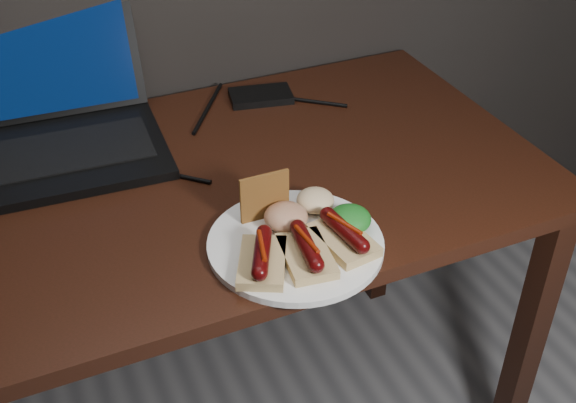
# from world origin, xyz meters

# --- Properties ---
(desk) EXTENTS (1.40, 0.70, 0.75)m
(desk) POSITION_xyz_m (0.00, 1.38, 0.66)
(desk) COLOR black
(desk) RESTS_ON ground
(laptop) EXTENTS (0.37, 0.39, 0.25)m
(laptop) POSITION_xyz_m (-0.13, 1.61, 0.80)
(laptop) COLOR black
(laptop) RESTS_ON desk
(hard_drive) EXTENTS (0.15, 0.10, 0.02)m
(hard_drive) POSITION_xyz_m (0.28, 1.63, 0.76)
(hard_drive) COLOR black
(hard_drive) RESTS_ON desk
(desk_cables) EXTENTS (0.85, 0.39, 0.01)m
(desk_cables) POSITION_xyz_m (0.02, 1.52, 0.75)
(desk_cables) COLOR black
(desk_cables) RESTS_ON desk
(plate) EXTENTS (0.33, 0.33, 0.01)m
(plate) POSITION_xyz_m (0.14, 1.14, 0.76)
(plate) COLOR white
(plate) RESTS_ON desk
(bread_sausage_left) EXTENTS (0.11, 0.13, 0.04)m
(bread_sausage_left) POSITION_xyz_m (0.07, 1.10, 0.78)
(bread_sausage_left) COLOR #E2C384
(bread_sausage_left) RESTS_ON plate
(bread_sausage_center) EXTENTS (0.08, 0.12, 0.04)m
(bread_sausage_center) POSITION_xyz_m (0.14, 1.09, 0.78)
(bread_sausage_center) COLOR #E2C384
(bread_sausage_center) RESTS_ON plate
(bread_sausage_right) EXTENTS (0.08, 0.12, 0.04)m
(bread_sausage_right) POSITION_xyz_m (0.21, 1.10, 0.78)
(bread_sausage_right) COLOR #E2C384
(bread_sausage_right) RESTS_ON plate
(crispbread) EXTENTS (0.09, 0.01, 0.08)m
(crispbread) POSITION_xyz_m (0.12, 1.22, 0.80)
(crispbread) COLOR #9D5B2B
(crispbread) RESTS_ON plate
(salad_greens) EXTENTS (0.07, 0.07, 0.04)m
(salad_greens) POSITION_xyz_m (0.24, 1.13, 0.78)
(salad_greens) COLOR #0F4F14
(salad_greens) RESTS_ON plate
(salsa_mound) EXTENTS (0.07, 0.07, 0.04)m
(salsa_mound) POSITION_xyz_m (0.14, 1.18, 0.78)
(salsa_mound) COLOR maroon
(salsa_mound) RESTS_ON plate
(coleslaw_mound) EXTENTS (0.06, 0.06, 0.04)m
(coleslaw_mound) POSITION_xyz_m (0.21, 1.20, 0.78)
(coleslaw_mound) COLOR silver
(coleslaw_mound) RESTS_ON plate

